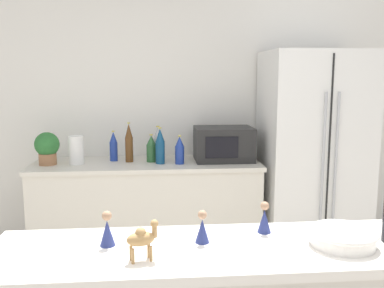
{
  "coord_description": "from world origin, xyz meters",
  "views": [
    {
      "loc": [
        -0.2,
        -1.08,
        1.61
      ],
      "look_at": [
        0.02,
        1.38,
        1.22
      ],
      "focal_mm": 40.0,
      "sensor_mm": 36.0,
      "label": 1
    }
  ],
  "objects_px": {
    "potted_plant": "(47,147)",
    "back_bottle_3": "(151,149)",
    "wise_man_figurine_purple": "(264,219)",
    "back_bottle_1": "(179,150)",
    "back_bottle_2": "(158,144)",
    "camel_figurine": "(142,238)",
    "back_bottle_0": "(160,146)",
    "microwave": "(224,144)",
    "fruit_bowl": "(343,237)",
    "back_bottle_4": "(114,147)",
    "wise_man_figurine_blue": "(202,229)",
    "paper_towel_roll": "(76,150)",
    "wise_man_figurine_crimson": "(107,231)",
    "refrigerator": "(312,161)",
    "back_bottle_5": "(129,143)"
  },
  "relations": [
    {
      "from": "refrigerator",
      "to": "back_bottle_3",
      "type": "relative_size",
      "value": 7.93
    },
    {
      "from": "back_bottle_0",
      "to": "back_bottle_2",
      "type": "distance_m",
      "value": 0.16
    },
    {
      "from": "wise_man_figurine_purple",
      "to": "back_bottle_1",
      "type": "bearing_deg",
      "value": 97.16
    },
    {
      "from": "paper_towel_roll",
      "to": "fruit_bowl",
      "type": "height_order",
      "value": "paper_towel_roll"
    },
    {
      "from": "refrigerator",
      "to": "back_bottle_2",
      "type": "xyz_separation_m",
      "value": [
        -1.29,
        0.14,
        0.14
      ]
    },
    {
      "from": "potted_plant",
      "to": "back_bottle_4",
      "type": "xyz_separation_m",
      "value": [
        0.51,
        0.11,
        -0.02
      ]
    },
    {
      "from": "microwave",
      "to": "back_bottle_0",
      "type": "relative_size",
      "value": 1.63
    },
    {
      "from": "potted_plant",
      "to": "back_bottle_0",
      "type": "xyz_separation_m",
      "value": [
        0.9,
        -0.03,
        -0.0
      ]
    },
    {
      "from": "back_bottle_3",
      "to": "potted_plant",
      "type": "bearing_deg",
      "value": -176.62
    },
    {
      "from": "back_bottle_0",
      "to": "back_bottle_3",
      "type": "distance_m",
      "value": 0.11
    },
    {
      "from": "back_bottle_1",
      "to": "back_bottle_2",
      "type": "bearing_deg",
      "value": 132.46
    },
    {
      "from": "back_bottle_4",
      "to": "wise_man_figurine_purple",
      "type": "distance_m",
      "value": 2.13
    },
    {
      "from": "back_bottle_1",
      "to": "refrigerator",
      "type": "bearing_deg",
      "value": 2.36
    },
    {
      "from": "back_bottle_0",
      "to": "back_bottle_3",
      "type": "bearing_deg",
      "value": 130.66
    },
    {
      "from": "microwave",
      "to": "back_bottle_0",
      "type": "distance_m",
      "value": 0.54
    },
    {
      "from": "back_bottle_2",
      "to": "wise_man_figurine_blue",
      "type": "distance_m",
      "value": 2.09
    },
    {
      "from": "back_bottle_5",
      "to": "fruit_bowl",
      "type": "height_order",
      "value": "back_bottle_5"
    },
    {
      "from": "refrigerator",
      "to": "back_bottle_1",
      "type": "xyz_separation_m",
      "value": [
        -1.13,
        -0.05,
        0.11
      ]
    },
    {
      "from": "microwave",
      "to": "back_bottle_1",
      "type": "height_order",
      "value": "microwave"
    },
    {
      "from": "back_bottle_3",
      "to": "camel_figurine",
      "type": "xyz_separation_m",
      "value": [
        -0.02,
        -2.14,
        0.07
      ]
    },
    {
      "from": "potted_plant",
      "to": "back_bottle_2",
      "type": "bearing_deg",
      "value": 8.03
    },
    {
      "from": "potted_plant",
      "to": "back_bottle_5",
      "type": "bearing_deg",
      "value": 4.92
    },
    {
      "from": "potted_plant",
      "to": "back_bottle_3",
      "type": "distance_m",
      "value": 0.83
    },
    {
      "from": "paper_towel_roll",
      "to": "camel_figurine",
      "type": "relative_size",
      "value": 1.68
    },
    {
      "from": "back_bottle_3",
      "to": "camel_figurine",
      "type": "relative_size",
      "value": 1.68
    },
    {
      "from": "microwave",
      "to": "back_bottle_1",
      "type": "distance_m",
      "value": 0.4
    },
    {
      "from": "microwave",
      "to": "camel_figurine",
      "type": "xyz_separation_m",
      "value": [
        -0.62,
        -2.15,
        0.03
      ]
    },
    {
      "from": "back_bottle_5",
      "to": "wise_man_figurine_blue",
      "type": "relative_size",
      "value": 2.66
    },
    {
      "from": "potted_plant",
      "to": "camel_figurine",
      "type": "height_order",
      "value": "potted_plant"
    },
    {
      "from": "paper_towel_roll",
      "to": "back_bottle_2",
      "type": "bearing_deg",
      "value": 10.5
    },
    {
      "from": "back_bottle_0",
      "to": "wise_man_figurine_crimson",
      "type": "bearing_deg",
      "value": -96.39
    },
    {
      "from": "back_bottle_2",
      "to": "wise_man_figurine_blue",
      "type": "bearing_deg",
      "value": -86.03
    },
    {
      "from": "microwave",
      "to": "back_bottle_3",
      "type": "xyz_separation_m",
      "value": [
        -0.6,
        -0.01,
        -0.03
      ]
    },
    {
      "from": "refrigerator",
      "to": "back_bottle_1",
      "type": "bearing_deg",
      "value": -177.64
    },
    {
      "from": "back_bottle_0",
      "to": "paper_towel_roll",
      "type": "bearing_deg",
      "value": 176.82
    },
    {
      "from": "paper_towel_roll",
      "to": "wise_man_figurine_purple",
      "type": "xyz_separation_m",
      "value": [
        1.05,
        -1.88,
        0.03
      ]
    },
    {
      "from": "back_bottle_0",
      "to": "back_bottle_4",
      "type": "distance_m",
      "value": 0.41
    },
    {
      "from": "back_bottle_4",
      "to": "wise_man_figurine_crimson",
      "type": "xyz_separation_m",
      "value": [
        0.17,
        -2.07,
        0.03
      ]
    },
    {
      "from": "wise_man_figurine_purple",
      "to": "camel_figurine",
      "type": "bearing_deg",
      "value": -154.95
    },
    {
      "from": "wise_man_figurine_crimson",
      "to": "back_bottle_5",
      "type": "bearing_deg",
      "value": 91.09
    },
    {
      "from": "wise_man_figurine_crimson",
      "to": "back_bottle_1",
      "type": "bearing_deg",
      "value": 79.0
    },
    {
      "from": "back_bottle_2",
      "to": "wise_man_figurine_blue",
      "type": "height_order",
      "value": "back_bottle_2"
    },
    {
      "from": "paper_towel_roll",
      "to": "back_bottle_4",
      "type": "distance_m",
      "value": 0.31
    },
    {
      "from": "paper_towel_roll",
      "to": "potted_plant",
      "type": "bearing_deg",
      "value": -179.27
    },
    {
      "from": "back_bottle_3",
      "to": "back_bottle_4",
      "type": "distance_m",
      "value": 0.32
    },
    {
      "from": "fruit_bowl",
      "to": "paper_towel_roll",
      "type": "bearing_deg",
      "value": 122.67
    },
    {
      "from": "back_bottle_2",
      "to": "camel_figurine",
      "type": "distance_m",
      "value": 2.22
    },
    {
      "from": "fruit_bowl",
      "to": "back_bottle_4",
      "type": "bearing_deg",
      "value": 115.37
    },
    {
      "from": "paper_towel_roll",
      "to": "back_bottle_1",
      "type": "distance_m",
      "value": 0.83
    },
    {
      "from": "refrigerator",
      "to": "back_bottle_1",
      "type": "relative_size",
      "value": 7.81
    }
  ]
}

